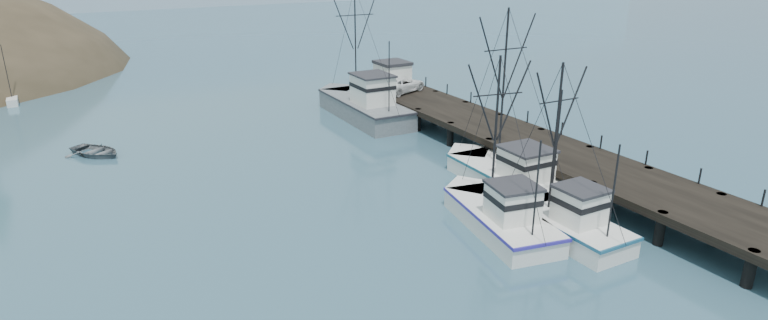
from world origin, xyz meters
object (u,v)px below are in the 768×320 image
trawler_near (559,219)px  motorboat (97,155)px  trawler_mid (498,215)px  work_vessel (363,105)px  pickup_truck (401,84)px  pier_shed (392,75)px  pier (516,138)px  trawler_far (508,175)px

trawler_near → motorboat: bearing=128.4°
trawler_mid → work_vessel: (4.09, 25.21, 0.41)m
trawler_near → work_vessel: bearing=87.0°
trawler_near → trawler_mid: 3.46m
pickup_truck → work_vessel: bearing=69.9°
trawler_mid → pickup_truck: size_ratio=1.90×
trawler_near → work_vessel: work_vessel is taller
trawler_near → pier_shed: size_ratio=3.16×
pier → pickup_truck: pickup_truck is taller
trawler_near → pickup_truck: trawler_near is taller
trawler_far → pier_shed: 22.66m
pier_shed → motorboat: pier_shed is taller
pier_shed → work_vessel: bearing=-157.7°
trawler_near → pickup_truck: (5.73, 27.47, 1.94)m
pier → trawler_near: trawler_near is taller
trawler_far → motorboat: bearing=139.1°
trawler_far → pickup_truck: (3.65, 20.54, 1.94)m
pier_shed → motorboat: size_ratio=0.68×
trawler_mid → pier_shed: 28.35m
trawler_near → work_vessel: size_ratio=0.69×
trawler_near → trawler_far: size_ratio=0.82×
pier_shed → pier: bearing=-87.9°
motorboat → pickup_truck: bearing=-35.0°
pier_shed → motorboat: bearing=-177.5°
pier → trawler_near: bearing=-119.6°
trawler_mid → pickup_truck: 26.71m
pier → motorboat: (-28.48, 16.78, -1.69)m
pier_shed → pickup_truck: size_ratio=0.59×
pickup_truck → trawler_mid: bearing=140.6°
motorboat → pier_shed: bearing=-31.5°
pier → work_vessel: size_ratio=2.99×
trawler_far → trawler_mid: bearing=-135.1°
trawler_far → work_vessel: size_ratio=0.84×
trawler_near → trawler_mid: (-2.67, 2.20, -0.00)m
trawler_far → pier_shed: trawler_far is taller
pier_shed → pickup_truck: (0.05, -1.68, -0.66)m
pier → pier_shed: 18.09m
pier → pier_shed: pier_shed is taller
trawler_mid → trawler_far: trawler_far is taller
trawler_far → work_vessel: 20.48m
work_vessel → pier_shed: 5.10m
trawler_far → work_vessel: work_vessel is taller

